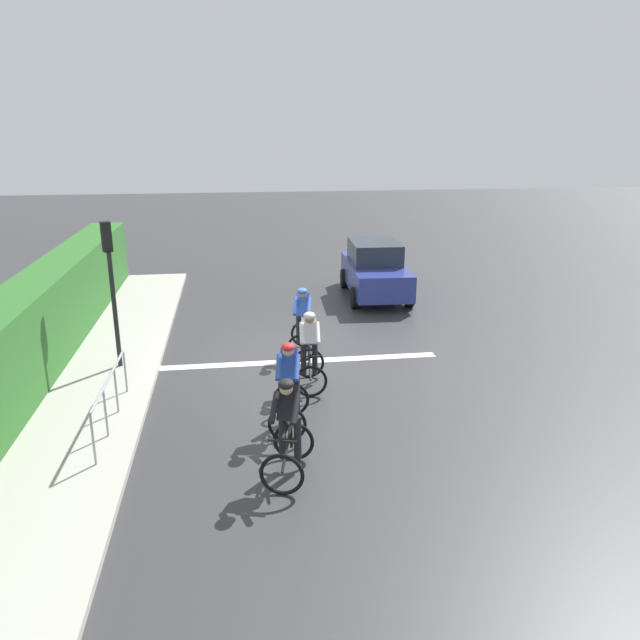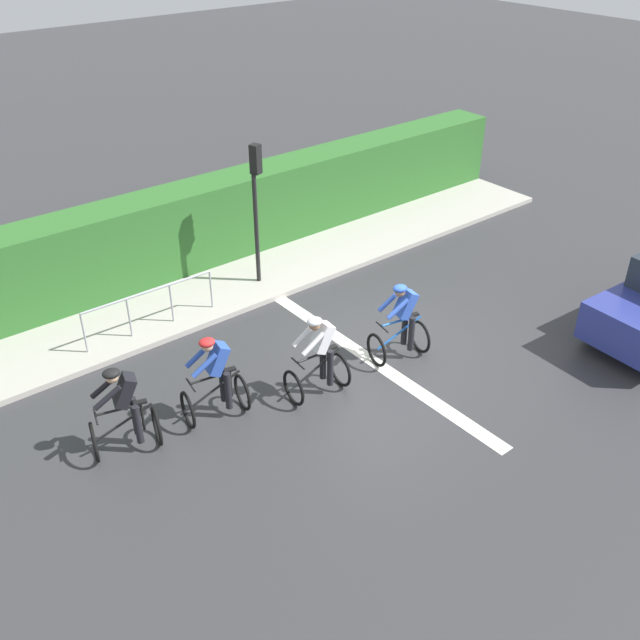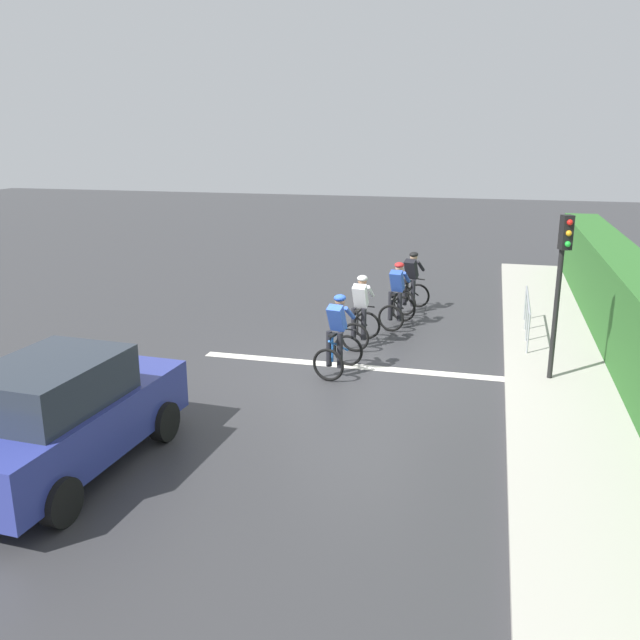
{
  "view_description": "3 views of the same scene",
  "coord_description": "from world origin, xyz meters",
  "px_view_note": "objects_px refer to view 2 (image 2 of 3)",
  "views": [
    {
      "loc": [
        1.17,
        13.8,
        5.21
      ],
      "look_at": [
        -0.65,
        0.94,
        1.14
      ],
      "focal_mm": 34.36,
      "sensor_mm": 36.0,
      "label": 1
    },
    {
      "loc": [
        -8.51,
        8.47,
        8.13
      ],
      "look_at": [
        0.46,
        1.33,
        0.99
      ],
      "focal_mm": 39.97,
      "sensor_mm": 36.0,
      "label": 2
    },
    {
      "loc": [
        2.51,
        -12.68,
        4.79
      ],
      "look_at": [
        -0.95,
        0.72,
        0.91
      ],
      "focal_mm": 37.43,
      "sensor_mm": 36.0,
      "label": 3
    }
  ],
  "objects_px": {
    "cyclist_mid": "(319,357)",
    "pedestrian_railing_kerbside": "(150,302)",
    "cyclist_second": "(216,379)",
    "traffic_light_near_crossing": "(256,195)",
    "cyclist_lead": "(124,412)",
    "cyclist_fourth": "(402,323)"
  },
  "relations": [
    {
      "from": "cyclist_mid",
      "to": "pedestrian_railing_kerbside",
      "type": "distance_m",
      "value": 4.02
    },
    {
      "from": "cyclist_second",
      "to": "traffic_light_near_crossing",
      "type": "xyz_separation_m",
      "value": [
        3.53,
        -3.33,
        1.43
      ]
    },
    {
      "from": "cyclist_lead",
      "to": "cyclist_mid",
      "type": "height_order",
      "value": "same"
    },
    {
      "from": "cyclist_second",
      "to": "traffic_light_near_crossing",
      "type": "distance_m",
      "value": 5.06
    },
    {
      "from": "cyclist_lead",
      "to": "traffic_light_near_crossing",
      "type": "relative_size",
      "value": 0.5
    },
    {
      "from": "cyclist_mid",
      "to": "cyclist_fourth",
      "type": "distance_m",
      "value": 1.98
    },
    {
      "from": "cyclist_fourth",
      "to": "pedestrian_railing_kerbside",
      "type": "distance_m",
      "value": 5.14
    },
    {
      "from": "cyclist_mid",
      "to": "pedestrian_railing_kerbside",
      "type": "xyz_separation_m",
      "value": [
        3.75,
        1.44,
        -0.03
      ]
    },
    {
      "from": "traffic_light_near_crossing",
      "to": "cyclist_fourth",
      "type": "bearing_deg",
      "value": -173.92
    },
    {
      "from": "cyclist_second",
      "to": "cyclist_fourth",
      "type": "xyz_separation_m",
      "value": [
        -0.68,
        -3.77,
        0.0
      ]
    },
    {
      "from": "cyclist_lead",
      "to": "pedestrian_railing_kerbside",
      "type": "xyz_separation_m",
      "value": [
        2.99,
        -1.97,
        -0.03
      ]
    },
    {
      "from": "traffic_light_near_crossing",
      "to": "pedestrian_railing_kerbside",
      "type": "distance_m",
      "value": 3.33
    },
    {
      "from": "cyclist_second",
      "to": "cyclist_fourth",
      "type": "bearing_deg",
      "value": -100.24
    },
    {
      "from": "cyclist_fourth",
      "to": "traffic_light_near_crossing",
      "type": "distance_m",
      "value": 4.47
    },
    {
      "from": "cyclist_lead",
      "to": "traffic_light_near_crossing",
      "type": "height_order",
      "value": "traffic_light_near_crossing"
    },
    {
      "from": "cyclist_second",
      "to": "traffic_light_near_crossing",
      "type": "height_order",
      "value": "traffic_light_near_crossing"
    },
    {
      "from": "cyclist_fourth",
      "to": "traffic_light_near_crossing",
      "type": "height_order",
      "value": "traffic_light_near_crossing"
    },
    {
      "from": "cyclist_second",
      "to": "pedestrian_railing_kerbside",
      "type": "bearing_deg",
      "value": -6.44
    },
    {
      "from": "cyclist_fourth",
      "to": "pedestrian_railing_kerbside",
      "type": "height_order",
      "value": "cyclist_fourth"
    },
    {
      "from": "traffic_light_near_crossing",
      "to": "cyclist_lead",
      "type": "bearing_deg",
      "value": 124.28
    },
    {
      "from": "cyclist_lead",
      "to": "pedestrian_railing_kerbside",
      "type": "distance_m",
      "value": 3.58
    },
    {
      "from": "cyclist_fourth",
      "to": "cyclist_lead",
      "type": "bearing_deg",
      "value": 81.04
    }
  ]
}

